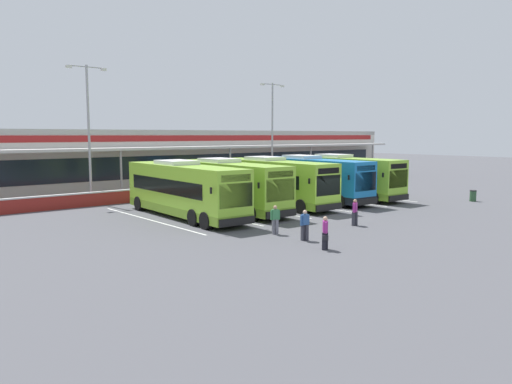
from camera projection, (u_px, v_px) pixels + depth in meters
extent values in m
plane|color=#4C4C51|center=(327.00, 214.00, 34.28)|extent=(200.00, 200.00, 0.00)
cube|color=beige|center=(143.00, 160.00, 54.45)|extent=(70.00, 10.00, 5.50)
cube|color=#19232D|center=(166.00, 166.00, 50.69)|extent=(66.00, 0.08, 2.20)
cube|color=maroon|center=(166.00, 138.00, 50.36)|extent=(68.00, 0.08, 0.60)
cube|color=beige|center=(173.00, 148.00, 49.35)|extent=(67.00, 3.00, 0.24)
cube|color=gray|center=(143.00, 133.00, 54.11)|extent=(70.00, 10.00, 0.50)
cylinder|color=#999999|center=(121.00, 173.00, 44.71)|extent=(0.20, 0.20, 4.20)
cylinder|color=#999999|center=(230.00, 167.00, 52.66)|extent=(0.20, 0.20, 4.20)
cylinder|color=#999999|center=(311.00, 163.00, 60.61)|extent=(0.20, 0.20, 4.20)
cylinder|color=#999999|center=(372.00, 159.00, 68.56)|extent=(0.20, 0.20, 4.20)
cube|color=maroon|center=(208.00, 190.00, 45.23)|extent=(60.00, 0.36, 1.00)
cube|color=#B2B2B2|center=(208.00, 184.00, 45.16)|extent=(60.00, 0.40, 0.10)
cube|color=#8CC633|center=(184.00, 189.00, 32.93)|extent=(3.08, 12.10, 3.19)
cube|color=olive|center=(185.00, 208.00, 33.08)|extent=(3.10, 12.12, 0.56)
cube|color=black|center=(181.00, 185.00, 33.22)|extent=(3.00, 9.70, 0.96)
cube|color=black|center=(236.00, 195.00, 28.24)|extent=(2.31, 0.20, 1.40)
cube|color=black|center=(236.00, 178.00, 28.11)|extent=(2.05, 0.17, 0.40)
cube|color=silver|center=(177.00, 162.00, 33.52)|extent=(2.17, 2.89, 0.28)
cube|color=black|center=(237.00, 222.00, 28.32)|extent=(2.45, 0.27, 0.44)
cube|color=black|center=(252.00, 187.00, 29.35)|extent=(0.09, 0.12, 0.36)
cube|color=black|center=(211.00, 191.00, 27.59)|extent=(0.09, 0.12, 0.36)
cylinder|color=black|center=(168.00, 201.00, 37.43)|extent=(0.37, 1.05, 1.04)
cylinder|color=black|center=(139.00, 203.00, 35.98)|extent=(0.37, 1.05, 1.04)
cylinder|color=black|center=(226.00, 214.00, 31.30)|extent=(0.37, 1.05, 1.04)
cylinder|color=black|center=(194.00, 218.00, 29.85)|extent=(0.37, 1.05, 1.04)
cylinder|color=black|center=(239.00, 217.00, 30.20)|extent=(0.37, 1.05, 1.04)
cylinder|color=black|center=(206.00, 221.00, 28.75)|extent=(0.37, 1.05, 1.04)
cube|color=#8CC633|center=(227.00, 185.00, 35.71)|extent=(3.08, 12.10, 3.19)
cube|color=olive|center=(227.00, 203.00, 35.86)|extent=(3.10, 12.12, 0.56)
cube|color=black|center=(224.00, 181.00, 35.99)|extent=(3.00, 9.70, 0.96)
cube|color=black|center=(280.00, 190.00, 31.01)|extent=(2.31, 0.20, 1.40)
cube|color=black|center=(280.00, 174.00, 30.89)|extent=(2.05, 0.17, 0.40)
cube|color=silver|center=(219.00, 160.00, 36.29)|extent=(2.17, 2.89, 0.28)
cube|color=black|center=(281.00, 214.00, 31.10)|extent=(2.45, 0.27, 0.44)
cube|color=black|center=(294.00, 183.00, 32.13)|extent=(0.09, 0.12, 0.36)
cube|color=black|center=(259.00, 185.00, 30.36)|extent=(0.09, 0.12, 0.36)
cylinder|color=black|center=(207.00, 196.00, 40.21)|extent=(0.37, 1.05, 1.04)
cylinder|color=black|center=(181.00, 199.00, 38.76)|extent=(0.37, 1.05, 1.04)
cylinder|color=black|center=(267.00, 207.00, 34.08)|extent=(0.37, 1.05, 1.04)
cylinder|color=black|center=(239.00, 211.00, 32.62)|extent=(0.37, 1.05, 1.04)
cylinder|color=black|center=(281.00, 210.00, 32.97)|extent=(0.37, 1.05, 1.04)
cylinder|color=black|center=(252.00, 213.00, 31.52)|extent=(0.37, 1.05, 1.04)
cube|color=#8CC633|center=(273.00, 181.00, 38.58)|extent=(3.08, 12.10, 3.19)
cube|color=olive|center=(273.00, 198.00, 38.73)|extent=(3.10, 12.12, 0.56)
cube|color=black|center=(270.00, 178.00, 38.87)|extent=(3.00, 9.70, 0.96)
cube|color=black|center=(328.00, 185.00, 33.88)|extent=(2.31, 0.20, 1.40)
cube|color=black|center=(328.00, 171.00, 33.76)|extent=(2.05, 0.17, 0.40)
cube|color=silver|center=(265.00, 158.00, 39.17)|extent=(2.17, 2.89, 0.28)
cube|color=black|center=(329.00, 207.00, 33.97)|extent=(2.45, 0.27, 0.44)
cube|color=black|center=(339.00, 179.00, 35.00)|extent=(0.09, 0.12, 0.36)
cube|color=black|center=(309.00, 181.00, 33.24)|extent=(0.09, 0.12, 0.36)
cylinder|color=black|center=(250.00, 192.00, 43.08)|extent=(0.37, 1.05, 1.04)
cylinder|color=black|center=(227.00, 194.00, 41.63)|extent=(0.37, 1.05, 1.04)
cylinder|color=black|center=(312.00, 202.00, 36.95)|extent=(0.37, 1.05, 1.04)
cylinder|color=black|center=(288.00, 204.00, 35.50)|extent=(0.37, 1.05, 1.04)
cylinder|color=black|center=(326.00, 204.00, 35.85)|extent=(0.37, 1.05, 1.04)
cylinder|color=black|center=(302.00, 207.00, 34.40)|extent=(0.37, 1.05, 1.04)
cube|color=#1972B7|center=(310.00, 178.00, 41.36)|extent=(3.08, 12.10, 3.19)
cube|color=black|center=(309.00, 193.00, 41.51)|extent=(3.10, 12.12, 0.56)
cube|color=black|center=(306.00, 175.00, 41.64)|extent=(3.00, 9.70, 0.96)
cube|color=black|center=(365.00, 182.00, 36.66)|extent=(2.31, 0.20, 1.40)
cube|color=black|center=(366.00, 168.00, 36.54)|extent=(2.05, 0.17, 0.40)
cube|color=silver|center=(302.00, 157.00, 41.94)|extent=(2.17, 2.89, 0.28)
cube|color=black|center=(366.00, 202.00, 36.75)|extent=(2.45, 0.27, 0.44)
cube|color=black|center=(374.00, 176.00, 37.78)|extent=(0.09, 0.12, 0.36)
cube|color=black|center=(349.00, 178.00, 36.01)|extent=(0.09, 0.12, 0.36)
cylinder|color=black|center=(284.00, 189.00, 45.86)|extent=(0.37, 1.05, 1.04)
cylinder|color=black|center=(264.00, 190.00, 44.41)|extent=(0.37, 1.05, 1.04)
cylinder|color=black|center=(348.00, 197.00, 39.72)|extent=(0.37, 1.05, 1.04)
cylinder|color=black|center=(327.00, 199.00, 38.27)|extent=(0.37, 1.05, 1.04)
cylinder|color=black|center=(361.00, 199.00, 38.62)|extent=(0.37, 1.05, 1.04)
cylinder|color=black|center=(340.00, 201.00, 37.17)|extent=(0.37, 1.05, 1.04)
cube|color=#8CC633|center=(342.00, 176.00, 43.63)|extent=(3.08, 12.10, 3.19)
cube|color=olive|center=(341.00, 190.00, 43.78)|extent=(3.10, 12.12, 0.56)
cube|color=black|center=(338.00, 173.00, 43.91)|extent=(3.00, 9.70, 0.96)
cube|color=black|center=(398.00, 179.00, 38.93)|extent=(2.31, 0.20, 1.40)
cube|color=black|center=(399.00, 166.00, 38.81)|extent=(2.05, 0.17, 0.40)
cube|color=silver|center=(334.00, 156.00, 44.21)|extent=(2.17, 2.89, 0.28)
cube|color=black|center=(399.00, 198.00, 39.02)|extent=(2.45, 0.27, 0.44)
cube|color=black|center=(406.00, 173.00, 40.05)|extent=(0.09, 0.12, 0.36)
cube|color=black|center=(383.00, 175.00, 38.28)|extent=(0.09, 0.12, 0.36)
cylinder|color=black|center=(315.00, 186.00, 48.13)|extent=(0.37, 1.05, 1.04)
cylinder|color=black|center=(296.00, 188.00, 46.68)|extent=(0.37, 1.05, 1.04)
cylinder|color=black|center=(379.00, 194.00, 42.00)|extent=(0.37, 1.05, 1.04)
cylinder|color=black|center=(361.00, 196.00, 40.54)|extent=(0.37, 1.05, 1.04)
cylinder|color=black|center=(393.00, 195.00, 40.89)|extent=(0.37, 1.05, 1.04)
cylinder|color=black|center=(374.00, 197.00, 39.44)|extent=(0.37, 1.05, 1.04)
cube|color=silver|center=(150.00, 220.00, 32.10)|extent=(0.14, 13.00, 0.01)
cube|color=silver|center=(203.00, 213.00, 34.79)|extent=(0.14, 13.00, 0.01)
cube|color=silver|center=(249.00, 208.00, 37.49)|extent=(0.14, 13.00, 0.01)
cube|color=silver|center=(289.00, 203.00, 40.18)|extent=(0.14, 13.00, 0.01)
cube|color=silver|center=(324.00, 198.00, 42.87)|extent=(0.14, 13.00, 0.01)
cube|color=silver|center=(355.00, 195.00, 45.56)|extent=(0.14, 13.00, 0.01)
cube|color=black|center=(324.00, 241.00, 23.66)|extent=(0.23, 0.22, 0.84)
cube|color=black|center=(326.00, 241.00, 23.82)|extent=(0.23, 0.22, 0.84)
cube|color=#A32D89|center=(325.00, 227.00, 23.66)|extent=(0.39, 0.40, 0.56)
cube|color=#A32D89|center=(326.00, 228.00, 23.44)|extent=(0.13, 0.13, 0.54)
cube|color=#A32D89|center=(325.00, 226.00, 23.88)|extent=(0.13, 0.13, 0.54)
sphere|color=tan|center=(325.00, 219.00, 23.61)|extent=(0.22, 0.22, 0.22)
cube|color=black|center=(325.00, 238.00, 23.42)|extent=(0.29, 0.27, 0.22)
cylinder|color=black|center=(325.00, 234.00, 23.40)|extent=(0.02, 0.02, 0.16)
cube|color=#33333D|center=(303.00, 233.00, 25.75)|extent=(0.17, 0.20, 0.84)
cube|color=#33333D|center=(307.00, 233.00, 25.73)|extent=(0.17, 0.20, 0.84)
cube|color=#2D5693|center=(305.00, 219.00, 25.66)|extent=(0.37, 0.27, 0.56)
cube|color=#2D5693|center=(301.00, 220.00, 25.55)|extent=(0.10, 0.11, 0.54)
cube|color=#2D5693|center=(308.00, 220.00, 25.78)|extent=(0.10, 0.11, 0.54)
sphere|color=#DBB293|center=(305.00, 212.00, 25.62)|extent=(0.22, 0.22, 0.22)
cube|color=slate|center=(273.00, 227.00, 27.41)|extent=(0.20, 0.22, 0.84)
cube|color=slate|center=(277.00, 227.00, 27.34)|extent=(0.20, 0.22, 0.84)
cube|color=#387F4C|center=(275.00, 214.00, 27.30)|extent=(0.40, 0.34, 0.56)
cube|color=#387F4C|center=(271.00, 215.00, 27.24)|extent=(0.12, 0.13, 0.54)
cube|color=#387F4C|center=(279.00, 215.00, 27.36)|extent=(0.12, 0.13, 0.54)
sphere|color=tan|center=(275.00, 207.00, 27.25)|extent=(0.22, 0.22, 0.22)
cube|color=#33333D|center=(353.00, 219.00, 30.00)|extent=(0.20, 0.22, 0.84)
cube|color=#33333D|center=(356.00, 219.00, 30.10)|extent=(0.20, 0.22, 0.84)
cube|color=#A32D89|center=(355.00, 207.00, 29.97)|extent=(0.40, 0.34, 0.56)
cube|color=#A32D89|center=(354.00, 208.00, 29.77)|extent=(0.12, 0.13, 0.54)
cube|color=#A32D89|center=(356.00, 207.00, 30.17)|extent=(0.12, 0.13, 0.54)
sphere|color=tan|center=(355.00, 201.00, 29.92)|extent=(0.22, 0.22, 0.22)
cylinder|color=#9E9EA3|center=(89.00, 135.00, 39.57)|extent=(0.20, 0.20, 11.00)
cylinder|color=#9E9EA3|center=(86.00, 67.00, 38.96)|extent=(2.80, 0.10, 0.10)
cube|color=silver|center=(69.00, 66.00, 38.07)|extent=(0.44, 0.28, 0.20)
cube|color=silver|center=(103.00, 70.00, 39.87)|extent=(0.44, 0.28, 0.20)
cylinder|color=#9E9EA3|center=(272.00, 135.00, 53.11)|extent=(0.20, 0.20, 11.00)
cylinder|color=#9E9EA3|center=(272.00, 84.00, 52.50)|extent=(2.80, 0.10, 0.10)
cube|color=silver|center=(263.00, 84.00, 51.61)|extent=(0.44, 0.28, 0.20)
cube|color=silver|center=(282.00, 86.00, 53.40)|extent=(0.44, 0.28, 0.20)
cylinder|color=#2D5133|center=(473.00, 196.00, 41.00)|extent=(0.52, 0.52, 0.85)
cylinder|color=black|center=(473.00, 191.00, 40.94)|extent=(0.54, 0.54, 0.08)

